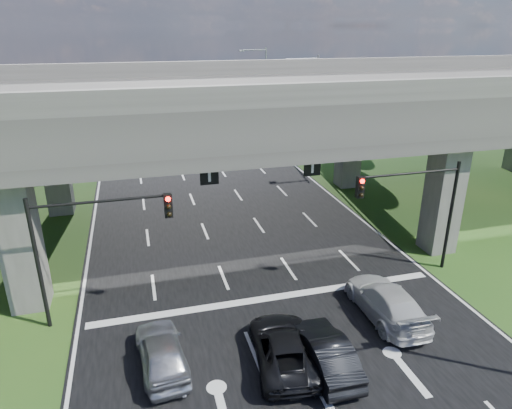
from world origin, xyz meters
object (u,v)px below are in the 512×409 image
signal_left (89,235)px  car_silver (162,351)px  car_dark (326,352)px  signal_right (417,200)px  streetlight_far (312,103)px  streetlight_beyond (263,83)px  car_trailing (283,347)px  car_white (386,301)px

signal_left → car_silver: (2.42, -3.92, -3.44)m
signal_left → car_dark: signal_left is taller
signal_right → streetlight_far: bearing=83.5°
signal_left → streetlight_beyond: size_ratio=0.60×
car_trailing → signal_left: bearing=-27.4°
car_dark → car_trailing: (-1.47, 0.72, -0.04)m
signal_right → signal_left: size_ratio=1.00×
signal_right → car_trailing: 10.52m
car_dark → signal_right: bearing=-140.9°
signal_left → streetlight_far: 26.95m
car_silver → car_trailing: 4.67m
car_silver → car_dark: size_ratio=0.99×
car_white → car_trailing: 5.70m
car_dark → car_trailing: 1.64m
car_trailing → car_silver: bearing=-4.2°
signal_right → car_dark: (-7.18, -5.58, -3.45)m
streetlight_beyond → car_white: bearing=-98.0°
car_dark → streetlight_far: bearing=-109.0°
signal_right → signal_left: bearing=180.0°
car_white → signal_right: bearing=-134.5°
signal_right → streetlight_far: 20.25m
streetlight_beyond → car_dark: streetlight_beyond is taller
streetlight_far → car_white: size_ratio=1.93×
signal_right → signal_left: 15.65m
signal_right → car_white: size_ratio=1.16×
signal_right → car_silver: signal_right is taller
signal_left → streetlight_far: bearing=48.2°
signal_right → streetlight_beyond: bearing=86.4°
signal_left → streetlight_beyond: streetlight_beyond is taller
signal_left → car_silver: bearing=-58.3°
streetlight_far → car_trailing: 27.69m
signal_right → car_white: (-3.21, -3.18, -3.40)m
car_white → streetlight_far: bearing=-102.5°
car_silver → car_white: (10.02, 0.74, 0.03)m
car_silver → car_white: 10.04m
signal_left → car_silver: size_ratio=1.42×
streetlight_beyond → car_dark: (-9.45, -41.64, -5.11)m
signal_left → streetlight_far: size_ratio=0.60×
car_trailing → streetlight_beyond: bearing=-97.5°
streetlight_beyond → car_white: streetlight_beyond is taller
car_white → car_dark: bearing=32.0°
car_dark → signal_left: bearing=-32.1°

